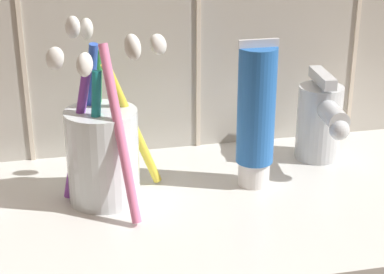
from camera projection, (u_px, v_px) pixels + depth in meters
The scene contains 4 objects.
sink_counter at pixel (211, 209), 64.73cm from camera, with size 77.71×29.39×2.00cm, color silver.
toothbrush_cup at pixel (103, 147), 62.65cm from camera, with size 12.50×14.25×18.43cm.
toothpaste_tube at pixel (256, 115), 64.95cm from camera, with size 4.08×3.88×15.55cm.
sink_faucet at pixel (321, 120), 71.97cm from camera, with size 5.06×10.67×10.13cm.
Camera 1 is at (-14.34, -55.46, 32.06)cm, focal length 60.00 mm.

